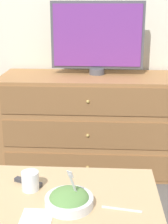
% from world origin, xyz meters
% --- Properties ---
extents(ground_plane, '(12.00, 12.00, 0.00)m').
position_xyz_m(ground_plane, '(0.00, 0.00, 0.00)').
color(ground_plane, '#56514C').
extents(wall_back, '(12.00, 0.05, 2.60)m').
position_xyz_m(wall_back, '(0.00, 0.03, 1.30)').
color(wall_back, silver).
rests_on(wall_back, ground_plane).
extents(dresser, '(1.36, 0.54, 0.77)m').
position_xyz_m(dresser, '(0.02, -0.29, 0.38)').
color(dresser, '#9E6B3D').
rests_on(dresser, ground_plane).
extents(tv, '(0.70, 0.12, 0.55)m').
position_xyz_m(tv, '(0.08, -0.23, 1.06)').
color(tv, '#515156').
rests_on(tv, dresser).
extents(coffee_table, '(0.91, 0.61, 0.46)m').
position_xyz_m(coffee_table, '(-0.06, -1.52, 0.40)').
color(coffee_table, tan).
rests_on(coffee_table, ground_plane).
extents(takeout_bowl, '(0.21, 0.21, 0.19)m').
position_xyz_m(takeout_bowl, '(-0.01, -1.58, 0.49)').
color(takeout_bowl, silver).
rests_on(takeout_bowl, coffee_table).
extents(drink_cup, '(0.08, 0.08, 0.09)m').
position_xyz_m(drink_cup, '(-0.21, -1.45, 0.50)').
color(drink_cup, white).
rests_on(drink_cup, coffee_table).
extents(napkin, '(0.13, 0.13, 0.00)m').
position_xyz_m(napkin, '(-0.14, -1.68, 0.46)').
color(napkin, white).
rests_on(napkin, coffee_table).
extents(knife, '(0.17, 0.04, 0.01)m').
position_xyz_m(knife, '(0.22, -1.59, 0.47)').
color(knife, silver).
rests_on(knife, coffee_table).
extents(remote_control, '(0.15, 0.08, 0.02)m').
position_xyz_m(remote_control, '(-0.23, -1.40, 0.47)').
color(remote_control, '#38383D').
rests_on(remote_control, coffee_table).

